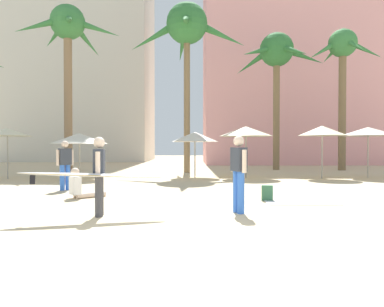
{
  "coord_description": "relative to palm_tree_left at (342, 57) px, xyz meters",
  "views": [
    {
      "loc": [
        0.3,
        -6.28,
        1.47
      ],
      "look_at": [
        0.32,
        6.63,
        1.25
      ],
      "focal_mm": 34.27,
      "sensor_mm": 36.0,
      "label": 1
    }
  ],
  "objects": [
    {
      "name": "palm_tree_far_right",
      "position": [
        -17.42,
        -0.41,
        1.27
      ],
      "size": [
        5.98,
        6.03,
        10.41
      ],
      "color": "#896B4C",
      "rests_on": "ground"
    },
    {
      "name": "palm_tree_left",
      "position": [
        0.0,
        0.0,
        0.0
      ],
      "size": [
        4.86,
        4.97,
        9.03
      ],
      "color": "brown",
      "rests_on": "ground"
    },
    {
      "name": "cafe_umbrella_1",
      "position": [
        -18.29,
        -6.35,
        -5.06
      ],
      "size": [
        2.16,
        2.16,
        2.36
      ],
      "color": "gray",
      "rests_on": "ground"
    },
    {
      "name": "hotel_tower_gray",
      "position": [
        -22.07,
        17.69,
        7.38
      ],
      "size": [
        15.46,
        9.89,
        29.24
      ],
      "primitive_type": "cube",
      "color": "beige",
      "rests_on": "ground"
    },
    {
      "name": "ground",
      "position": [
        -9.94,
        -17.21,
        -7.24
      ],
      "size": [
        120.0,
        120.0,
        0.0
      ],
      "primitive_type": "plane",
      "color": "#C6B28C"
    },
    {
      "name": "person_mid_left",
      "position": [
        -13.99,
        -10.98,
        -6.31
      ],
      "size": [
        0.51,
        0.48,
        1.69
      ],
      "rotation": [
        0.0,
        0.0,
        5.45
      ],
      "color": "blue",
      "rests_on": "ground"
    },
    {
      "name": "cafe_umbrella_2",
      "position": [
        -1.09,
        -5.72,
        -5.0
      ],
      "size": [
        2.64,
        2.64,
        2.45
      ],
      "color": "gray",
      "rests_on": "ground"
    },
    {
      "name": "palm_tree_right",
      "position": [
        -4.13,
        0.45,
        0.13
      ],
      "size": [
        5.79,
        6.07,
        8.94
      ],
      "color": "brown",
      "rests_on": "ground"
    },
    {
      "name": "person_far_right",
      "position": [
        -11.62,
        -15.84,
        -6.33
      ],
      "size": [
        3.01,
        1.09,
        1.69
      ],
      "rotation": [
        0.0,
        0.0,
        0.14
      ],
      "color": "#3D3D42",
      "rests_on": "ground"
    },
    {
      "name": "palm_tree_center",
      "position": [
        -9.95,
        -2.24,
        1.0
      ],
      "size": [
        7.02,
        7.06,
        9.81
      ],
      "color": "brown",
      "rests_on": "ground"
    },
    {
      "name": "backpack",
      "position": [
        -7.56,
        -13.42,
        -7.04
      ],
      "size": [
        0.34,
        0.3,
        0.42
      ],
      "rotation": [
        0.0,
        0.0,
        1.32
      ],
      "color": "#356645",
      "rests_on": "ground"
    },
    {
      "name": "cafe_umbrella_3",
      "position": [
        -3.51,
        -6.25,
        -4.99
      ],
      "size": [
        2.22,
        2.22,
        2.49
      ],
      "color": "gray",
      "rests_on": "ground"
    },
    {
      "name": "cafe_umbrella_5",
      "position": [
        -7.05,
        -5.92,
        -5.0
      ],
      "size": [
        2.56,
        2.56,
        2.47
      ],
      "color": "gray",
      "rests_on": "ground"
    },
    {
      "name": "beach_towel",
      "position": [
        -6.75,
        -13.86,
        -7.23
      ],
      "size": [
        1.86,
        0.86,
        0.01
      ],
      "primitive_type": "cube",
      "rotation": [
        0.0,
        0.0,
        -0.02
      ],
      "color": "white",
      "rests_on": "ground"
    },
    {
      "name": "hotel_pink",
      "position": [
        -0.07,
        10.54,
        1.2
      ],
      "size": [
        16.82,
        8.51,
        16.88
      ],
      "primitive_type": "cube",
      "color": "pink",
      "rests_on": "ground"
    },
    {
      "name": "person_mid_center",
      "position": [
        -8.6,
        -15.32,
        -6.29
      ],
      "size": [
        0.35,
        0.6,
        1.73
      ],
      "rotation": [
        0.0,
        0.0,
        0.37
      ],
      "color": "blue",
      "rests_on": "ground"
    },
    {
      "name": "cafe_umbrella_4",
      "position": [
        -14.8,
        -6.74,
        -5.36
      ],
      "size": [
        2.59,
        2.59,
        2.12
      ],
      "color": "gray",
      "rests_on": "ground"
    },
    {
      "name": "cafe_umbrella_0",
      "position": [
        -9.5,
        -5.62,
        -5.26
      ],
      "size": [
        2.27,
        2.27,
        2.23
      ],
      "color": "gray",
      "rests_on": "ground"
    },
    {
      "name": "person_far_left",
      "position": [
        -12.85,
        -12.9,
        -6.94
      ],
      "size": [
        1.0,
        0.91,
        0.88
      ],
      "rotation": [
        0.0,
        0.0,
        0.68
      ],
      "color": "beige",
      "rests_on": "ground"
    }
  ]
}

